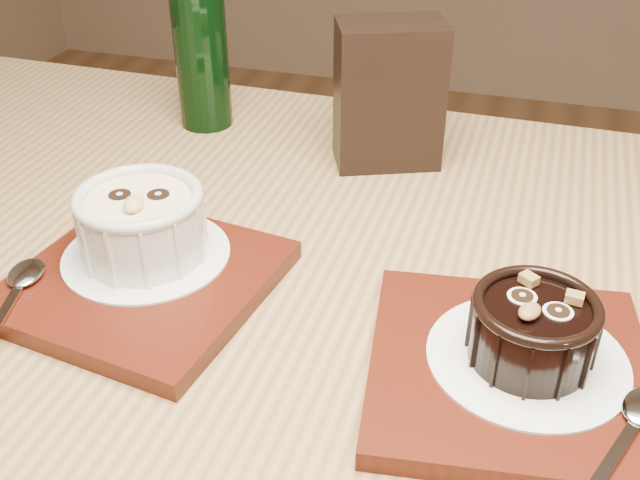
# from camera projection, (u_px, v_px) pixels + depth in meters

# --- Properties ---
(table) EXTENTS (1.21, 0.82, 0.75)m
(table) POSITION_uv_depth(u_px,v_px,m) (333.00, 410.00, 0.59)
(table) COLOR olive
(table) RESTS_ON ground
(tray_left) EXTENTS (0.20, 0.20, 0.01)m
(tray_left) POSITION_uv_depth(u_px,v_px,m) (143.00, 282.00, 0.57)
(tray_left) COLOR #4F180D
(tray_left) RESTS_ON table
(doily_left) EXTENTS (0.13, 0.13, 0.00)m
(doily_left) POSITION_uv_depth(u_px,v_px,m) (147.00, 254.00, 0.58)
(doily_left) COLOR white
(doily_left) RESTS_ON tray_left
(ramekin_white) EXTENTS (0.10, 0.10, 0.06)m
(ramekin_white) POSITION_uv_depth(u_px,v_px,m) (141.00, 221.00, 0.57)
(ramekin_white) COLOR silver
(ramekin_white) RESTS_ON doily_left
(spoon_left) EXTENTS (0.06, 0.14, 0.01)m
(spoon_left) POSITION_uv_depth(u_px,v_px,m) (9.00, 301.00, 0.53)
(spoon_left) COLOR silver
(spoon_left) RESTS_ON tray_left
(tray_right) EXTENTS (0.20, 0.20, 0.01)m
(tray_right) POSITION_uv_depth(u_px,v_px,m) (509.00, 371.00, 0.49)
(tray_right) COLOR #4F180D
(tray_right) RESTS_ON table
(doily_right) EXTENTS (0.13, 0.13, 0.00)m
(doily_right) POSITION_uv_depth(u_px,v_px,m) (527.00, 358.00, 0.48)
(doily_right) COLOR white
(doily_right) RESTS_ON tray_right
(ramekin_dark) EXTENTS (0.08, 0.08, 0.05)m
(ramekin_dark) POSITION_uv_depth(u_px,v_px,m) (533.00, 327.00, 0.47)
(ramekin_dark) COLOR black
(ramekin_dark) RESTS_ON doily_right
(spoon_right) EXTENTS (0.08, 0.13, 0.01)m
(spoon_right) POSITION_uv_depth(u_px,v_px,m) (623.00, 441.00, 0.42)
(spoon_right) COLOR silver
(spoon_right) RESTS_ON tray_right
(condiment_stand) EXTENTS (0.12, 0.09, 0.14)m
(condiment_stand) POSITION_uv_depth(u_px,v_px,m) (389.00, 95.00, 0.71)
(condiment_stand) COLOR black
(condiment_stand) RESTS_ON table
(green_bottle) EXTENTS (0.06, 0.06, 0.21)m
(green_bottle) POSITION_uv_depth(u_px,v_px,m) (201.00, 51.00, 0.78)
(green_bottle) COLOR black
(green_bottle) RESTS_ON table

